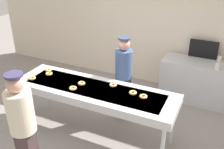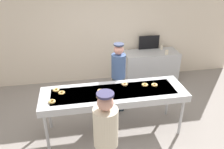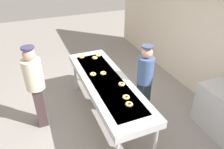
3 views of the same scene
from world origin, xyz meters
The scene contains 17 objects.
ground_plane centered at (0.00, 0.00, 0.00)m, with size 16.00×16.00×0.00m, color gray.
back_wall centered at (0.00, 2.35, 1.43)m, with size 8.00×0.12×2.86m, color beige.
fryer_conveyor centered at (0.00, 0.00, 0.85)m, with size 2.72×0.81×0.92m.
glazed_donut_0 centered at (0.25, 0.19, 0.94)m, with size 0.12×0.12×0.04m, color tan.
glazed_donut_1 centered at (-0.25, 0.03, 0.94)m, with size 0.12×0.12×0.04m, color #E9B665.
glazed_donut_2 centered at (-1.12, -0.17, 0.94)m, with size 0.12×0.12×0.04m, color #DEB35F.
glazed_donut_3 centered at (0.81, 0.06, 0.94)m, with size 0.12×0.12×0.04m, color #E1B260.
glazed_donut_4 centered at (-0.96, 0.09, 0.94)m, with size 0.12×0.12×0.04m, color #DFB05E.
glazed_donut_5 centered at (0.63, 0.10, 0.94)m, with size 0.12×0.12×0.04m, color #E8BB64.
glazed_donut_6 centered at (-0.29, -0.17, 0.94)m, with size 0.12×0.12×0.04m, color #ECAF5E.
glazed_donut_7 centered at (-1.06, 0.21, 0.94)m, with size 0.12×0.12×0.04m, color #E7B561.
worker_baker centered at (0.23, 0.69, 0.88)m, with size 0.30×0.30×1.60m.
customer_waiting centered at (-0.35, -1.25, 0.95)m, with size 0.33×0.33×1.67m.
prep_counter centered at (1.40, 1.90, 0.44)m, with size 1.46×0.62×0.87m, color #B7BABF.
paper_cup_0 centered at (1.73, 1.67, 0.93)m, with size 0.08×0.08×0.12m, color beige.
paper_cup_1 centered at (1.74, 2.07, 0.93)m, with size 0.08×0.08×0.12m, color beige.
menu_display centered at (1.40, 2.16, 1.06)m, with size 0.57×0.04×0.37m, color black.
Camera 1 is at (1.80, -3.18, 3.00)m, focal length 41.60 mm.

